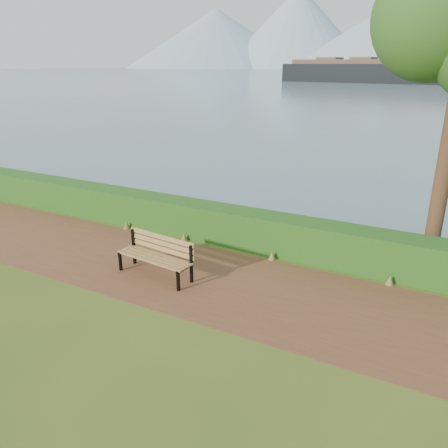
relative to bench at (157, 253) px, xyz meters
The scene contains 5 objects.
ground 0.75m from the bench, ahead, with size 140.00×140.00×0.00m, color #3D5317.
path 0.82m from the bench, 33.43° to the left, with size 40.00×3.40×0.01m, color brown.
hedge 2.68m from the bench, 79.24° to the left, with size 32.00×0.85×1.00m, color #1E4714.
bench is the anchor object (origin of this frame).
cargo_ship 114.06m from the bench, 92.58° to the left, with size 65.00×17.53×19.51m.
Camera 1 is at (5.33, -7.62, 4.79)m, focal length 35.00 mm.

